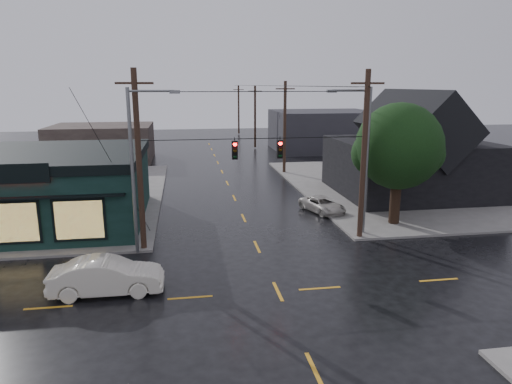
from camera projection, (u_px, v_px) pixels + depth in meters
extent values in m
plane|color=black|center=(278.00, 291.00, 20.97)|extent=(160.00, 160.00, 0.00)
cube|color=#64625E|center=(441.00, 184.00, 43.24)|extent=(28.00, 28.00, 0.15)
cube|color=black|center=(21.00, 192.00, 30.65)|extent=(16.00, 12.00, 4.20)
cube|color=black|center=(16.00, 156.00, 30.09)|extent=(16.30, 12.30, 0.60)
cube|color=black|center=(409.00, 167.00, 39.06)|extent=(12.00, 11.00, 4.50)
cylinder|color=black|center=(396.00, 194.00, 30.44)|extent=(0.70, 0.70, 3.94)
sphere|color=black|center=(399.00, 146.00, 29.70)|extent=(5.67, 5.67, 5.67)
cylinder|color=black|center=(256.00, 139.00, 25.77)|extent=(13.00, 0.04, 0.04)
cube|color=#2E2421|center=(103.00, 143.00, 56.76)|extent=(12.00, 10.00, 4.40)
cube|color=#29282E|center=(323.00, 130.00, 66.03)|extent=(14.00, 12.00, 5.60)
imported|color=beige|center=(107.00, 276.00, 20.60)|extent=(5.01, 1.75, 1.65)
imported|color=#B9B2AA|center=(322.00, 205.00, 33.88)|extent=(3.11, 4.47, 1.13)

